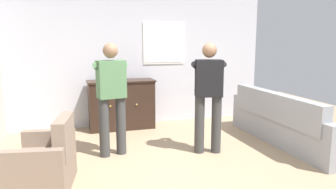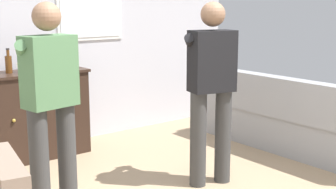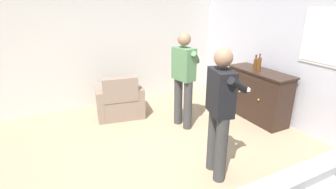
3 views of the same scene
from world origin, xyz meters
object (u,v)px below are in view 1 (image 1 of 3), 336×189
couch (283,124)px  bottle_liquor_amber (120,74)px  sideboard_cabinet (122,105)px  person_standing_right (208,92)px  armchair (46,165)px  bottle_wine_green (112,75)px  person_standing_left (111,94)px

couch → bottle_liquor_amber: size_ratio=8.13×
sideboard_cabinet → person_standing_right: 2.07m
armchair → sideboard_cabinet: 2.64m
bottle_wine_green → person_standing_left: size_ratio=0.15×
armchair → sideboard_cabinet: size_ratio=0.77×
bottle_wine_green → bottle_liquor_amber: bottle_liquor_amber is taller
person_standing_right → bottle_wine_green: bearing=124.7°
armchair → bottle_wine_green: bearing=64.6°
bottle_wine_green → person_standing_right: size_ratio=0.15×
armchair → sideboard_cabinet: sideboard_cabinet is taller
sideboard_cabinet → bottle_liquor_amber: bearing=-106.0°
sideboard_cabinet → bottle_wine_green: bottle_wine_green is taller
couch → person_standing_right: 1.50m
bottle_liquor_amber → person_standing_left: bearing=-104.8°
bottle_wine_green → bottle_liquor_amber: size_ratio=0.82×
armchair → couch: bearing=9.0°
sideboard_cabinet → bottle_liquor_amber: bottle_liquor_amber is taller
armchair → sideboard_cabinet: bearing=61.0°
couch → bottle_wine_green: (-2.59, 1.74, 0.72)m
person_standing_right → armchair: bearing=-166.1°
couch → sideboard_cabinet: 2.97m
sideboard_cabinet → bottle_wine_green: (-0.17, 0.02, 0.57)m
couch → sideboard_cabinet: (-2.42, 1.72, 0.15)m
sideboard_cabinet → bottle_wine_green: size_ratio=4.94×
couch → armchair: 3.74m
person_standing_left → sideboard_cabinet: bearing=75.2°
couch → sideboard_cabinet: size_ratio=2.01×
person_standing_left → person_standing_right: same height
sideboard_cabinet → armchair: bearing=-119.0°
armchair → bottle_liquor_amber: bearing=60.7°
armchair → bottle_liquor_amber: 2.70m
couch → person_standing_right: (-1.38, -0.01, 0.61)m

